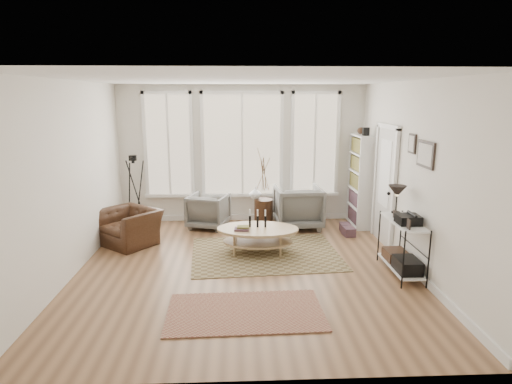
{
  "coord_description": "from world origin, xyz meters",
  "views": [
    {
      "loc": [
        -0.1,
        -6.34,
        2.67
      ],
      "look_at": [
        0.2,
        0.6,
        1.1
      ],
      "focal_mm": 30.0,
      "sensor_mm": 36.0,
      "label": 1
    }
  ],
  "objects_px": {
    "low_shelf": "(402,241)",
    "armchair_right": "(298,207)",
    "coffee_table": "(257,233)",
    "accent_chair": "(129,227)",
    "bookcase": "(360,181)",
    "side_table": "(264,190)",
    "armchair_left": "(208,211)"
  },
  "relations": [
    {
      "from": "low_shelf",
      "to": "armchair_right",
      "type": "bearing_deg",
      "value": 117.24
    },
    {
      "from": "coffee_table",
      "to": "accent_chair",
      "type": "height_order",
      "value": "same"
    },
    {
      "from": "bookcase",
      "to": "side_table",
      "type": "distance_m",
      "value": 2.02
    },
    {
      "from": "low_shelf",
      "to": "side_table",
      "type": "bearing_deg",
      "value": 127.74
    },
    {
      "from": "bookcase",
      "to": "low_shelf",
      "type": "distance_m",
      "value": 2.56
    },
    {
      "from": "bookcase",
      "to": "coffee_table",
      "type": "xyz_separation_m",
      "value": [
        -2.21,
        -1.54,
        -0.61
      ]
    },
    {
      "from": "armchair_right",
      "to": "accent_chair",
      "type": "relative_size",
      "value": 0.96
    },
    {
      "from": "low_shelf",
      "to": "side_table",
      "type": "relative_size",
      "value": 0.81
    },
    {
      "from": "bookcase",
      "to": "armchair_left",
      "type": "bearing_deg",
      "value": -179.53
    },
    {
      "from": "side_table",
      "to": "coffee_table",
      "type": "bearing_deg",
      "value": -97.49
    },
    {
      "from": "bookcase",
      "to": "accent_chair",
      "type": "height_order",
      "value": "bookcase"
    },
    {
      "from": "bookcase",
      "to": "accent_chair",
      "type": "bearing_deg",
      "value": -167.83
    },
    {
      "from": "coffee_table",
      "to": "armchair_right",
      "type": "distance_m",
      "value": 1.7
    },
    {
      "from": "coffee_table",
      "to": "armchair_left",
      "type": "distance_m",
      "value": 1.78
    },
    {
      "from": "armchair_right",
      "to": "armchair_left",
      "type": "bearing_deg",
      "value": -5.16
    },
    {
      "from": "low_shelf",
      "to": "side_table",
      "type": "height_order",
      "value": "side_table"
    },
    {
      "from": "low_shelf",
      "to": "accent_chair",
      "type": "distance_m",
      "value": 4.74
    },
    {
      "from": "armchair_right",
      "to": "side_table",
      "type": "distance_m",
      "value": 0.79
    },
    {
      "from": "armchair_left",
      "to": "armchair_right",
      "type": "relative_size",
      "value": 0.81
    },
    {
      "from": "coffee_table",
      "to": "armchair_right",
      "type": "bearing_deg",
      "value": 57.72
    },
    {
      "from": "coffee_table",
      "to": "armchair_left",
      "type": "bearing_deg",
      "value": 121.76
    },
    {
      "from": "low_shelf",
      "to": "armchair_right",
      "type": "distance_m",
      "value": 2.72
    },
    {
      "from": "armchair_right",
      "to": "side_table",
      "type": "xyz_separation_m",
      "value": [
        -0.71,
        0.1,
        0.34
      ]
    },
    {
      "from": "low_shelf",
      "to": "armchair_left",
      "type": "distance_m",
      "value": 3.98
    },
    {
      "from": "low_shelf",
      "to": "armchair_right",
      "type": "relative_size",
      "value": 1.37
    },
    {
      "from": "armchair_left",
      "to": "side_table",
      "type": "relative_size",
      "value": 0.48
    },
    {
      "from": "low_shelf",
      "to": "armchair_left",
      "type": "bearing_deg",
      "value": 141.1
    },
    {
      "from": "bookcase",
      "to": "low_shelf",
      "type": "bearing_deg",
      "value": -91.28
    },
    {
      "from": "armchair_right",
      "to": "coffee_table",
      "type": "bearing_deg",
      "value": 54.92
    },
    {
      "from": "armchair_left",
      "to": "armchair_right",
      "type": "xyz_separation_m",
      "value": [
        1.85,
        -0.08,
        0.08
      ]
    },
    {
      "from": "armchair_left",
      "to": "accent_chair",
      "type": "relative_size",
      "value": 0.78
    },
    {
      "from": "armchair_right",
      "to": "bookcase",
      "type": "bearing_deg",
      "value": -178.35
    }
  ]
}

